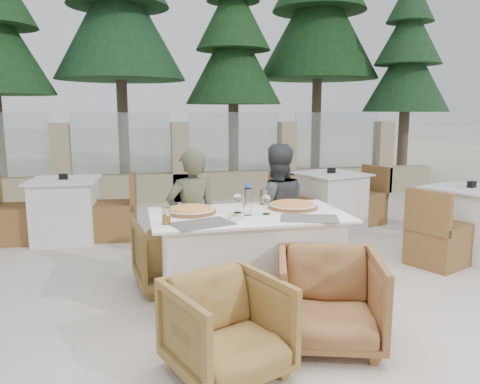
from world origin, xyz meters
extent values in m
plane|color=beige|center=(0.00, 0.00, 0.00)|extent=(80.00, 80.00, 0.00)
cube|color=beige|center=(0.00, 14.00, 0.01)|extent=(30.00, 16.00, 0.01)
cone|color=#1E4726|center=(-1.00, 7.50, 3.25)|extent=(2.86, 2.86, 6.50)
cone|color=#1E461F|center=(1.50, 7.20, 2.50)|extent=(2.20, 2.20, 5.00)
cone|color=#1A3F1C|center=(3.80, 7.80, 3.40)|extent=(2.99, 2.99, 6.80)
cone|color=#204825|center=(5.50, 6.50, 2.25)|extent=(1.98, 1.98, 4.50)
cube|color=#5C564F|center=(-0.35, -0.16, 0.77)|extent=(0.52, 0.42, 0.00)
cube|color=#635F55|center=(0.50, -0.17, 0.77)|extent=(0.52, 0.43, 0.00)
cylinder|color=orange|center=(-0.39, 0.23, 0.80)|extent=(0.54, 0.54, 0.05)
cylinder|color=#DF521E|center=(0.50, 0.23, 0.80)|extent=(0.56, 0.56, 0.06)
cylinder|color=#A8C7DD|center=(0.05, 0.06, 0.90)|extent=(0.09, 0.09, 0.26)
cylinder|color=#C7881C|center=(-0.61, -0.11, 0.83)|extent=(0.07, 0.07, 0.13)
cylinder|color=orange|center=(0.30, 0.43, 0.84)|extent=(0.08, 0.08, 0.14)
imported|color=olive|center=(-0.51, 0.63, 0.31)|extent=(0.75, 0.77, 0.63)
imported|color=olive|center=(0.51, 0.58, 0.32)|extent=(0.89, 0.91, 0.65)
imported|color=olive|center=(-0.32, -0.93, 0.30)|extent=(0.84, 0.85, 0.61)
imported|color=brown|center=(0.44, -0.72, 0.32)|extent=(0.88, 0.89, 0.65)
imported|color=#4A4C37|center=(-0.35, 0.50, 0.64)|extent=(0.53, 0.41, 1.28)
imported|color=#3C3E41|center=(0.47, 0.61, 0.65)|extent=(0.67, 0.54, 1.31)
camera|label=1|loc=(-0.85, -3.54, 1.61)|focal=35.00mm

